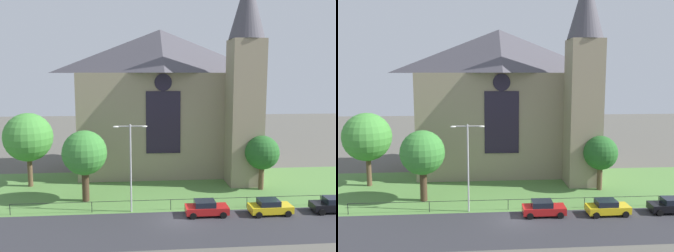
{
  "view_description": "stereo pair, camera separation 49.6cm",
  "coord_description": "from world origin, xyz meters",
  "views": [
    {
      "loc": [
        -3.67,
        -33.0,
        13.79
      ],
      "look_at": [
        -0.13,
        8.0,
        7.93
      ],
      "focal_mm": 38.84,
      "sensor_mm": 36.0,
      "label": 1
    },
    {
      "loc": [
        -3.17,
        -33.04,
        13.79
      ],
      "look_at": [
        -0.13,
        8.0,
        7.93
      ],
      "focal_mm": 38.84,
      "sensor_mm": 36.0,
      "label": 2
    }
  ],
  "objects": [
    {
      "name": "ground",
      "position": [
        0.0,
        10.0,
        0.0
      ],
      "size": [
        160.0,
        160.0,
        0.0
      ],
      "primitive_type": "plane",
      "color": "#56544C"
    },
    {
      "name": "parked_car_yellow",
      "position": [
        9.4,
        0.54,
        0.74
      ],
      "size": [
        4.23,
        2.09,
        1.51
      ],
      "rotation": [
        0.0,
        0.0,
        0.02
      ],
      "color": "gold",
      "rests_on": "ground"
    },
    {
      "name": "parked_car_red",
      "position": [
        3.03,
        0.78,
        0.74
      ],
      "size": [
        4.21,
        2.05,
        1.51
      ],
      "rotation": [
        0.0,
        0.0,
        -0.01
      ],
      "color": "#B21919",
      "rests_on": "ground"
    },
    {
      "name": "parked_car_black",
      "position": [
        15.97,
        0.62,
        0.74
      ],
      "size": [
        4.26,
        2.15,
        1.51
      ],
      "rotation": [
        0.0,
        0.0,
        3.11
      ],
      "color": "black",
      "rests_on": "ground"
    },
    {
      "name": "tree_right_near",
      "position": [
        11.21,
        8.37,
        4.49
      ],
      "size": [
        4.07,
        4.07,
        6.57
      ],
      "color": "brown",
      "rests_on": "ground"
    },
    {
      "name": "iron_railing",
      "position": [
        -0.32,
        2.5,
        0.98
      ],
      "size": [
        31.99,
        0.07,
        1.13
      ],
      "color": "black",
      "rests_on": "ground"
    },
    {
      "name": "tree_left_far",
      "position": [
        -16.94,
        12.01,
        6.16
      ],
      "size": [
        5.94,
        5.94,
        9.16
      ],
      "color": "brown",
      "rests_on": "ground"
    },
    {
      "name": "tree_left_near",
      "position": [
        -9.36,
        6.02,
        5.35
      ],
      "size": [
        4.84,
        4.84,
        7.83
      ],
      "color": "#423021",
      "rests_on": "ground"
    },
    {
      "name": "grass_verge",
      "position": [
        0.0,
        8.0,
        0.0
      ],
      "size": [
        120.0,
        20.0,
        0.01
      ],
      "primitive_type": "cube",
      "color": "#517F3D",
      "rests_on": "ground"
    },
    {
      "name": "road_asphalt",
      "position": [
        0.0,
        -2.0,
        0.0
      ],
      "size": [
        120.0,
        8.0,
        0.01
      ],
      "primitive_type": "cube",
      "color": "#2D2D33",
      "rests_on": "ground"
    },
    {
      "name": "streetlamp_near",
      "position": [
        -4.34,
        2.4,
        5.63
      ],
      "size": [
        3.37,
        0.26,
        8.96
      ],
      "color": "#B2B2B7",
      "rests_on": "ground"
    },
    {
      "name": "church_building",
      "position": [
        0.46,
        18.29,
        10.27
      ],
      "size": [
        23.2,
        16.2,
        26.0
      ],
      "color": "gray",
      "rests_on": "ground"
    }
  ]
}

